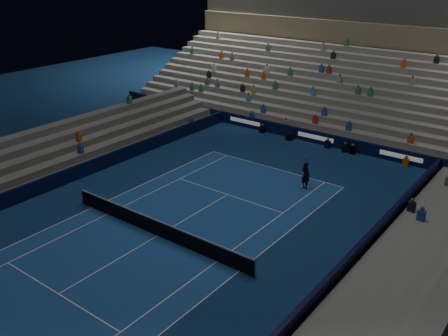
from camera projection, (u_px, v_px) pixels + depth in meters
ground at (158, 236)px, 27.07m from camera, size 90.00×90.00×0.00m
court_surface at (158, 236)px, 27.07m from camera, size 10.97×23.77×0.01m
sponsor_barrier_far at (316, 137)px, 40.46m from camera, size 44.00×0.25×1.00m
sponsor_barrier_east at (319, 295)px, 21.49m from camera, size 0.25×37.00×1.00m
sponsor_barrier_west at (50, 183)px, 32.26m from camera, size 0.25×37.00×1.00m
grandstand_main at (365, 81)px, 46.23m from camera, size 44.00×15.20×11.20m
grandstand_east at (399, 320)px, 19.40m from camera, size 5.00×37.00×2.50m
grandstand_west at (19, 165)px, 34.03m from camera, size 5.00×37.00×2.50m
tennis_net at (157, 228)px, 26.87m from camera, size 12.90×0.10×1.10m
tennis_player at (306, 175)px, 32.39m from camera, size 0.73×0.55×1.81m
broadcast_camera at (290, 136)px, 41.23m from camera, size 0.57×0.98×0.64m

